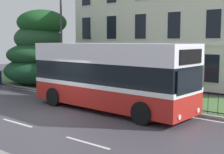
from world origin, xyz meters
TOP-DOWN VIEW (x-y plane):
  - ground_plane at (0.00, 0.86)m, footprint 60.00×56.00m
  - georgian_townhouse at (-0.51, 14.46)m, footprint 16.67×8.88m
  - iron_verge_railing at (-0.51, 4.40)m, footprint 16.01×0.04m
  - evergreen_tree at (-8.26, 6.03)m, footprint 5.81×5.81m
  - single_decker_bus at (1.41, 2.52)m, footprint 8.70×2.93m
  - street_lamp_post at (-5.33, 5.48)m, footprint 0.36×0.24m
  - litter_bin at (4.45, 4.74)m, footprint 0.53×0.53m

SIDE VIEW (x-z plane):
  - ground_plane at x=0.00m, z-range -0.11..0.07m
  - iron_verge_railing at x=-0.51m, z-range 0.14..1.11m
  - litter_bin at x=4.45m, z-range 0.12..1.24m
  - single_decker_bus at x=1.41m, z-range 0.08..3.35m
  - evergreen_tree at x=-8.26m, z-range -0.48..5.25m
  - street_lamp_post at x=-5.33m, z-range 0.62..8.22m
  - georgian_townhouse at x=-0.51m, z-range 0.16..11.60m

